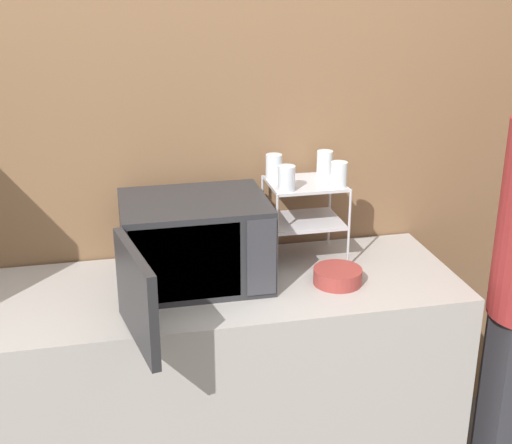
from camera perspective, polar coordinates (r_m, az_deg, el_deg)
wall_back at (r=2.88m, az=-4.79°, el=4.78°), size 8.00×0.06×2.60m
counter at (r=2.90m, az=-3.23°, el=-13.34°), size 1.86×0.66×0.93m
microwave at (r=2.62m, az=-5.12°, el=-1.75°), size 0.56×0.81×0.32m
dish_rack at (r=2.81m, az=3.93°, el=1.46°), size 0.30×0.25×0.32m
glass_front_left at (r=2.66m, az=2.47°, el=3.51°), size 0.06×0.06×0.10m
glass_back_right at (r=2.88m, az=5.52°, el=4.75°), size 0.06×0.06×0.10m
glass_front_right at (r=2.73m, az=6.65°, el=3.81°), size 0.06×0.06×0.10m
glass_back_left at (r=2.81m, az=1.44°, el=4.47°), size 0.06×0.06×0.10m
bowl at (r=2.68m, az=6.55°, el=-4.34°), size 0.18×0.18×0.06m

